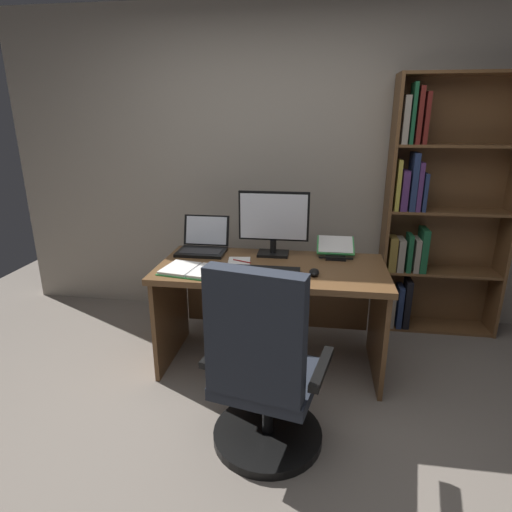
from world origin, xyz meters
name	(u,v)px	position (x,y,z in m)	size (l,w,h in m)	color
ground_plane	(250,473)	(0.00, 0.00, 0.00)	(6.34, 6.34, 0.00)	slate
wall_back	(286,169)	(0.00, 1.97, 1.28)	(4.83, 0.12, 2.57)	#A89E8E
desk	(272,290)	(-0.01, 1.09, 0.54)	(1.53, 0.74, 0.75)	brown
bookshelf	(432,214)	(1.17, 1.77, 0.97)	(0.94, 0.27, 2.00)	brown
office_chair	(263,377)	(0.04, 0.17, 0.45)	(0.68, 0.60, 1.06)	black
monitor	(274,223)	(-0.03, 1.26, 0.98)	(0.50, 0.16, 0.46)	black
laptop	(203,244)	(-0.55, 1.26, 0.80)	(0.35, 0.32, 0.25)	black
keyboard	(267,271)	(-0.03, 0.87, 0.76)	(0.42, 0.15, 0.02)	black
computer_mouse	(314,272)	(0.27, 0.87, 0.77)	(0.06, 0.10, 0.04)	black
reading_stand_with_book	(336,247)	(0.42, 1.31, 0.81)	(0.26, 0.27, 0.11)	black
open_binder	(194,270)	(-0.49, 0.82, 0.76)	(0.45, 0.33, 0.02)	green
notepad	(239,262)	(-0.24, 1.04, 0.75)	(0.15, 0.21, 0.01)	white
pen	(242,261)	(-0.22, 1.04, 0.76)	(0.01, 0.01, 0.14)	maroon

